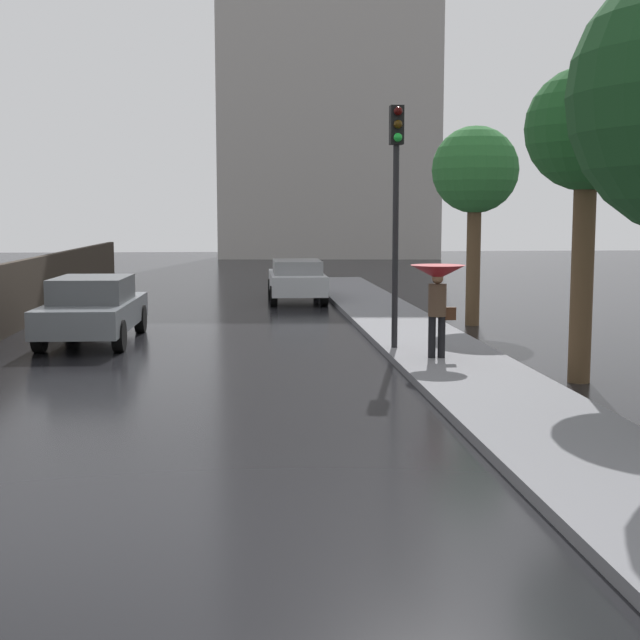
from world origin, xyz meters
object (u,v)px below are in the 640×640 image
Objects in this scene: traffic_light at (396,183)px; street_tree_mid at (475,173)px; car_grey_far_ahead at (93,308)px; pedestrian_with_umbrella_near at (438,283)px; street_tree_far at (587,137)px; car_silver_mid_road at (297,279)px.

street_tree_mid is at bearing 58.44° from traffic_light.
traffic_light is at bearing -121.56° from street_tree_mid.
car_grey_far_ahead is at bearing 159.80° from traffic_light.
car_grey_far_ahead is 9.86m from street_tree_mid.
street_tree_mid is at bearing 73.06° from pedestrian_with_umbrella_near.
street_tree_far is (2.01, -1.88, 2.52)m from pedestrian_with_umbrella_near.
traffic_light is 0.95× the size of street_tree_mid.
traffic_light is at bearing 161.49° from car_grey_far_ahead.
street_tree_mid is (9.10, 2.18, 3.08)m from car_grey_far_ahead.
street_tree_far is (3.90, -14.24, 3.33)m from car_silver_mid_road.
car_silver_mid_road is at bearing 105.31° from street_tree_far.
street_tree_mid reaches higher than car_grey_far_ahead.
street_tree_far reaches higher than pedestrian_with_umbrella_near.
street_tree_mid is at bearing -164.82° from car_grey_far_ahead.
street_tree_far reaches higher than car_grey_far_ahead.
car_grey_far_ahead is (-5.01, -8.71, 0.02)m from car_silver_mid_road.
pedestrian_with_umbrella_near is 0.35× the size of street_tree_mid.
car_silver_mid_road is 2.53× the size of pedestrian_with_umbrella_near.
car_silver_mid_road is 0.88× the size of street_tree_mid.
pedestrian_with_umbrella_near is at bearing 136.95° from street_tree_far.
pedestrian_with_umbrella_near is (1.89, -12.36, 0.81)m from car_silver_mid_road.
street_tree_far is at bearing -51.07° from traffic_light.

